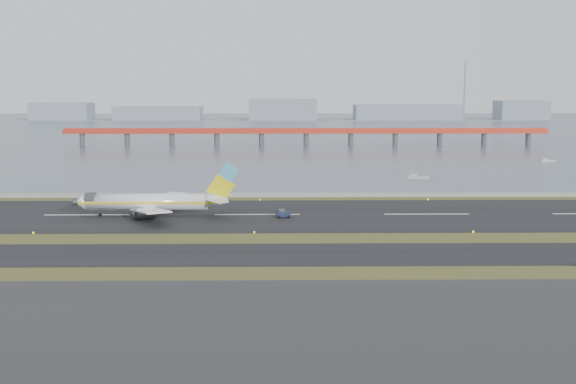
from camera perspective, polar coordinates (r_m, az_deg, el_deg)
ground at (r=140.52m, az=-2.78°, el=-3.88°), size 1000.00×1000.00×0.00m
apron_strip at (r=87.43m, az=-4.05°, el=-11.21°), size 1000.00×50.00×0.10m
taxiway_strip at (r=128.79m, az=-2.97°, el=-4.95°), size 1000.00×18.00×0.10m
runway_strip at (r=169.97m, az=-2.44°, el=-1.81°), size 1000.00×45.00×0.10m
seawall at (r=199.54m, az=-2.19°, el=-0.23°), size 1000.00×2.50×1.00m
bay_water at (r=598.19m, az=-1.26°, el=5.13°), size 1400.00×800.00×1.30m
red_pier at (r=388.36m, az=1.45°, el=4.72°), size 260.00×5.00×10.20m
far_shoreline at (r=757.87m, az=-0.13°, el=6.17°), size 1400.00×80.00×60.50m
airliner at (r=169.74m, az=-10.56°, el=-0.78°), size 38.52×32.89×12.80m
pushback_tug at (r=165.46m, az=-0.40°, el=-1.74°), size 3.40×2.32×2.02m
workboat_near at (r=244.42m, az=10.20°, el=1.15°), size 7.38×4.11×1.71m
workboat_far at (r=318.58m, az=19.78°, el=2.34°), size 6.53×2.75×1.54m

